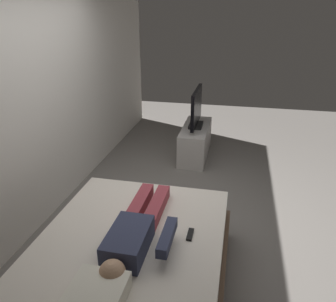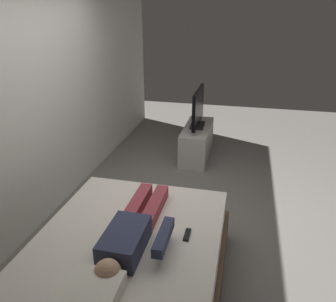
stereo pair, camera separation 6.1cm
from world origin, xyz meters
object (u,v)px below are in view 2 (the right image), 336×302
remote (187,235)px  tv_stand (197,142)px  bed (127,269)px  person (133,231)px  pillow (87,302)px  tv (198,109)px

remote → tv_stand: remote is taller
bed → remote: remote is taller
bed → remote: 0.57m
bed → person: size_ratio=1.55×
pillow → tv_stand: bearing=-2.0°
tv → remote: bearing=-173.1°
person → tv_stand: (2.91, -0.07, -0.37)m
bed → pillow: size_ratio=4.07×
person → tv_stand: person is taller
person → tv: 2.92m
bed → pillow: 0.74m
pillow → person: size_ratio=0.38×
person → pillow: bearing=175.3°
pillow → tv_stand: 3.62m
tv → pillow: bearing=178.0°
tv_stand → pillow: bearing=178.0°
tv_stand → tv: size_ratio=1.25×
tv_stand → tv: tv is taller
bed → tv: (2.94, -0.13, 0.52)m
tv_stand → remote: bearing=-173.1°
bed → pillow: (-0.66, 0.00, 0.34)m
pillow → person: 0.69m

